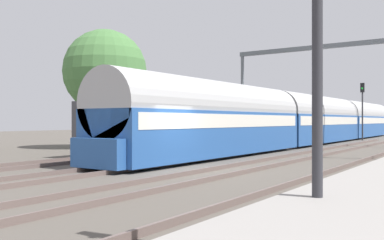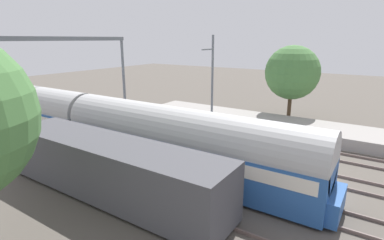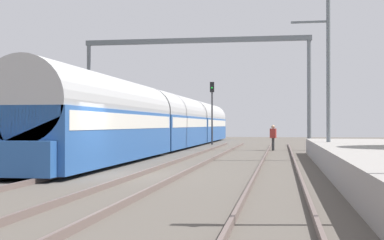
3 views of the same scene
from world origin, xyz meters
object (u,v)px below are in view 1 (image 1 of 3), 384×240
Objects in this scene: passenger_train at (316,120)px; freight_car at (173,128)px; railway_signal_near at (317,2)px; railway_signal_far at (362,104)px; catenary_gantry at (333,69)px.

freight_car is (-3.90, -14.77, -0.50)m from passenger_train.
railway_signal_near is 38.74m from railway_signal_far.
freight_car is at bearing -104.44° from railway_signal_far.
passenger_train is 31.72m from railway_signal_near.
freight_car is 14.81m from catenary_gantry.
catenary_gantry is (0.03, -9.71, 2.39)m from railway_signal_far.
freight_car is 20.72m from railway_signal_near.
passenger_train is 8.19m from railway_signal_far.
catenary_gantry is (5.84, 12.88, 4.41)m from freight_car.
railway_signal_near is at bearing -78.09° from railway_signal_far.
railway_signal_far is at bearing 90.18° from catenary_gantry.
passenger_train is 15.28m from freight_car.
railway_signal_far is at bearing 75.56° from freight_car.
railway_signal_near is 29.40m from catenary_gantry.
railway_signal_far is 10.00m from catenary_gantry.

